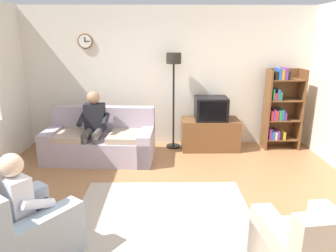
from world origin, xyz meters
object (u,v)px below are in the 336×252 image
(couch, at_px, (100,142))
(tv, at_px, (211,108))
(person_in_left_armchair, at_px, (25,201))
(bookshelf, at_px, (280,108))
(floor_lamp, at_px, (174,74))
(tv_stand, at_px, (210,134))
(person_on_couch, at_px, (94,123))
(armchair_near_window, at_px, (21,233))

(couch, bearing_deg, tv, 12.97)
(couch, distance_m, person_in_left_armchair, 2.58)
(bookshelf, xyz_separation_m, floor_lamp, (-2.07, 0.03, 0.65))
(person_in_left_armchair, bearing_deg, bookshelf, 40.94)
(tv_stand, xyz_separation_m, person_in_left_armchair, (-2.23, -3.05, 0.30))
(couch, bearing_deg, person_on_couch, -122.38)
(armchair_near_window, xyz_separation_m, person_in_left_armchair, (0.05, 0.07, 0.32))
(tv, xyz_separation_m, person_on_couch, (-2.11, -0.58, -0.12))
(tv, height_order, floor_lamp, floor_lamp)
(floor_lamp, xyz_separation_m, person_on_couch, (-1.40, -0.70, -0.75))
(tv_stand, height_order, person_in_left_armchair, person_in_left_armchair)
(bookshelf, xyz_separation_m, person_on_couch, (-3.47, -0.67, -0.11))
(tv, xyz_separation_m, bookshelf, (1.36, 0.09, -0.02))
(tv, distance_m, person_on_couch, 2.20)
(bookshelf, distance_m, armchair_near_window, 4.87)
(couch, height_order, bookshelf, bookshelf)
(armchair_near_window, relative_size, person_in_left_armchair, 1.06)
(tv, height_order, bookshelf, bookshelf)
(couch, distance_m, tv, 2.16)
(person_in_left_armchair, bearing_deg, couch, 85.71)
(floor_lamp, bearing_deg, person_in_left_armchair, -115.81)
(tv_stand, bearing_deg, armchair_near_window, -126.25)
(tv_stand, relative_size, person_in_left_armchair, 0.98)
(floor_lamp, xyz_separation_m, armchair_near_window, (-1.57, -3.22, -1.16))
(armchair_near_window, relative_size, person_on_couch, 0.95)
(tv, distance_m, person_in_left_armchair, 3.77)
(couch, xyz_separation_m, tv, (2.04, 0.47, 0.51))
(couch, bearing_deg, person_in_left_armchair, -94.29)
(person_in_left_armchair, bearing_deg, tv_stand, 53.75)
(person_on_couch, bearing_deg, bookshelf, 10.98)
(tv, height_order, armchair_near_window, tv)
(tv_stand, distance_m, tv, 0.52)
(tv_stand, height_order, floor_lamp, floor_lamp)
(armchair_near_window, bearing_deg, bookshelf, 41.18)
(armchair_near_window, height_order, person_on_couch, person_on_couch)
(bookshelf, height_order, person_in_left_armchair, bookshelf)
(armchair_near_window, bearing_deg, couch, 84.69)
(tv, distance_m, armchair_near_window, 3.89)
(tv, distance_m, bookshelf, 1.36)
(tv, bearing_deg, armchair_near_window, -126.47)
(bookshelf, bearing_deg, tv_stand, -177.12)
(floor_lamp, bearing_deg, person_on_couch, -153.30)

